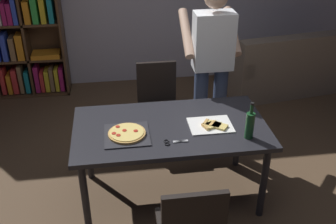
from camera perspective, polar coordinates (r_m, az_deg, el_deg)
name	(u,v)px	position (r m, az deg, el deg)	size (l,w,h in m)	color
ground_plane	(170,194)	(3.83, 0.32, -11.57)	(12.00, 12.00, 0.00)	brown
dining_table	(170,134)	(3.42, 0.35, -3.07)	(1.63, 0.89, 0.75)	#232328
chair_far_side	(158,100)	(4.30, -1.46, 1.77)	(0.42, 0.42, 0.90)	black
couch	(286,68)	(5.81, 16.41, 5.99)	(1.81, 1.09, 0.85)	gray
bookshelf	(8,25)	(5.60, -21.68, 11.35)	(1.40, 0.35, 1.95)	#513823
person_serving_pizza	(212,63)	(3.98, 6.23, 6.97)	(0.55, 0.54, 1.75)	#38476B
pepperoni_pizza_on_tray	(127,134)	(3.27, -5.84, -3.08)	(0.36, 0.36, 0.04)	#2D2D33
pizza_slices_on_towel	(212,125)	(3.39, 6.19, -1.84)	(0.36, 0.28, 0.03)	white
wine_bottle	(250,125)	(3.24, 11.51, -1.77)	(0.07, 0.07, 0.32)	#194723
kitchen_scissors	(172,142)	(3.17, 0.52, -4.27)	(0.19, 0.08, 0.01)	silver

